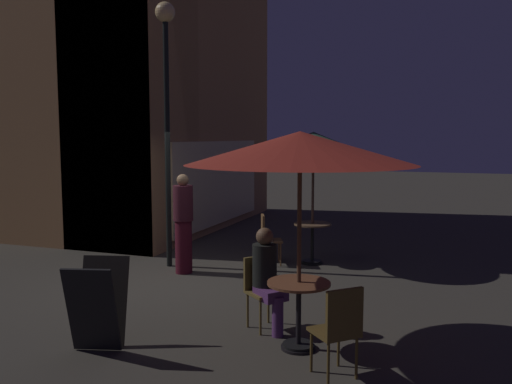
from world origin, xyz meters
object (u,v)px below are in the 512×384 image
Objects in this scene: cafe_chair_0 at (267,235)px; street_lamp_near_corner at (166,79)px; patron_seated_0 at (267,274)px; cafe_chair_1 at (339,325)px; patron_standing_1 at (183,223)px; cafe_table_0 at (312,235)px; patio_umbrella_1 at (300,149)px; cafe_chair_2 at (261,285)px; cafe_table_1 at (299,301)px; patio_umbrella_0 at (313,144)px; menu_sandwich_board at (98,305)px.

street_lamp_near_corner is at bearing -179.95° from cafe_chair_0.
cafe_chair_0 is 3.42m from patron_seated_0.
patron_standing_1 reaches higher than cafe_chair_1.
cafe_chair_1 is at bearing -86.72° from cafe_chair_0.
cafe_chair_0 is at bearing 146.66° from patron_standing_1.
patron_standing_1 reaches higher than cafe_table_0.
patio_umbrella_1 is 1.91m from cafe_chair_1.
cafe_chair_2 is at bearing -176.90° from cafe_table_0.
street_lamp_near_corner reaches higher than cafe_table_1.
cafe_chair_1 reaches higher than cafe_chair_2.
cafe_table_1 is 0.31× the size of patio_umbrella_0.
cafe_chair_0 reaches higher than cafe_table_1.
patron_standing_1 is at bearing 126.06° from cafe_table_0.
cafe_chair_1 is at bearing -132.32° from street_lamp_near_corner.
cafe_table_1 is 0.82× the size of cafe_chair_0.
cafe_table_0 is 0.99× the size of cafe_table_1.
patron_seated_0 is (-3.59, -0.30, 0.17)m from cafe_table_0.
cafe_table_0 is at bearing -30.86° from menu_sandwich_board.
cafe_chair_2 is (1.31, -1.50, 0.03)m from menu_sandwich_board.
cafe_table_0 is (1.10, -2.47, -2.90)m from street_lamp_near_corner.
cafe_table_1 is at bearing -90.15° from cafe_chair_0.
patron_standing_1 is at bearing 126.06° from patio_umbrella_0.
patio_umbrella_1 is 2.69× the size of cafe_chair_0.
patio_umbrella_1 reaches higher than cafe_chair_1.
street_lamp_near_corner is at bearing 113.92° from patio_umbrella_0.
cafe_table_0 is at bearing 11.56° from patio_umbrella_1.
cafe_table_0 is at bearing 0.00° from cafe_chair_0.
patron_standing_1 is at bearing 175.95° from patron_seated_0.
cafe_chair_2 is at bearing 50.82° from patio_umbrella_1.
menu_sandwich_board is 4.49m from cafe_chair_0.
patio_umbrella_1 is at bearing -168.44° from patio_umbrella_0.
patio_umbrella_1 is 4.05m from patron_standing_1.
cafe_chair_0 is at bearing 23.74° from cafe_table_1.
street_lamp_near_corner is 5.05× the size of cafe_chair_0.
patio_umbrella_0 reaches higher than cafe_table_1.
patron_seated_0 reaches higher than cafe_chair_2.
cafe_table_0 is 0.87m from cafe_chair_0.
menu_sandwich_board reaches higher than cafe_table_1.
menu_sandwich_board reaches higher than cafe_table_0.
cafe_table_0 is 3.51m from cafe_chair_2.
patron_standing_1 reaches higher than cafe_chair_0.
street_lamp_near_corner is 4.62m from patron_seated_0.
patron_standing_1 is (-1.45, 1.99, 0.33)m from cafe_table_0.
patron_seated_0 is (0.43, 0.52, -1.56)m from patio_umbrella_1.
cafe_table_0 is 3.61m from patron_seated_0.
cafe_chair_0 is 0.54× the size of patron_standing_1.
cafe_chair_0 reaches higher than cafe_chair_2.
patron_seated_0 is 0.73× the size of patron_standing_1.
cafe_table_1 is at bearing -85.28° from menu_sandwich_board.
street_lamp_near_corner is at bearing 3.88° from cafe_chair_1.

